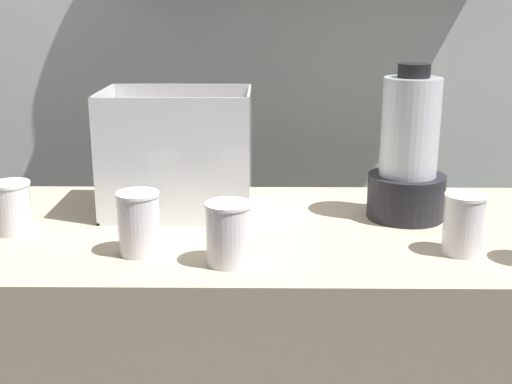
{
  "coord_description": "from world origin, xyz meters",
  "views": [
    {
      "loc": [
        0.02,
        -1.38,
        1.38
      ],
      "look_at": [
        0.0,
        0.0,
        0.98
      ],
      "focal_mm": 46.71,
      "sensor_mm": 36.0,
      "label": 1
    }
  ],
  "objects_px": {
    "juice_cup_beet_right": "(463,227)",
    "juice_cup_carrot_far_left": "(12,210)",
    "blender_pitcher": "(408,158)",
    "carrot_display_bin": "(180,173)",
    "juice_cup_pomegranate_left": "(139,226)",
    "juice_cup_carrot_middle": "(228,237)"
  },
  "relations": [
    {
      "from": "juice_cup_carrot_far_left",
      "to": "juice_cup_pomegranate_left",
      "type": "distance_m",
      "value": 0.31
    },
    {
      "from": "blender_pitcher",
      "to": "juice_cup_carrot_far_left",
      "type": "distance_m",
      "value": 0.87
    },
    {
      "from": "juice_cup_carrot_far_left",
      "to": "juice_cup_pomegranate_left",
      "type": "height_order",
      "value": "juice_cup_pomegranate_left"
    },
    {
      "from": "juice_cup_carrot_middle",
      "to": "juice_cup_beet_right",
      "type": "height_order",
      "value": "same"
    },
    {
      "from": "juice_cup_pomegranate_left",
      "to": "blender_pitcher",
      "type": "bearing_deg",
      "value": 22.16
    },
    {
      "from": "carrot_display_bin",
      "to": "blender_pitcher",
      "type": "xyz_separation_m",
      "value": [
        0.52,
        -0.05,
        0.05
      ]
    },
    {
      "from": "juice_cup_pomegranate_left",
      "to": "juice_cup_beet_right",
      "type": "distance_m",
      "value": 0.63
    },
    {
      "from": "blender_pitcher",
      "to": "juice_cup_beet_right",
      "type": "relative_size",
      "value": 2.9
    },
    {
      "from": "carrot_display_bin",
      "to": "juice_cup_carrot_middle",
      "type": "xyz_separation_m",
      "value": [
        0.13,
        -0.33,
        -0.04
      ]
    },
    {
      "from": "carrot_display_bin",
      "to": "juice_cup_carrot_far_left",
      "type": "xyz_separation_m",
      "value": [
        -0.34,
        -0.16,
        -0.04
      ]
    },
    {
      "from": "carrot_display_bin",
      "to": "juice_cup_carrot_far_left",
      "type": "distance_m",
      "value": 0.38
    },
    {
      "from": "juice_cup_pomegranate_left",
      "to": "carrot_display_bin",
      "type": "bearing_deg",
      "value": 80.0
    },
    {
      "from": "juice_cup_beet_right",
      "to": "juice_cup_carrot_far_left",
      "type": "bearing_deg",
      "value": 173.19
    },
    {
      "from": "juice_cup_carrot_far_left",
      "to": "carrot_display_bin",
      "type": "bearing_deg",
      "value": 25.09
    },
    {
      "from": "juice_cup_beet_right",
      "to": "carrot_display_bin",
      "type": "bearing_deg",
      "value": 155.24
    },
    {
      "from": "juice_cup_carrot_far_left",
      "to": "juice_cup_carrot_middle",
      "type": "distance_m",
      "value": 0.5
    },
    {
      "from": "carrot_display_bin",
      "to": "juice_cup_pomegranate_left",
      "type": "height_order",
      "value": "carrot_display_bin"
    },
    {
      "from": "juice_cup_carrot_far_left",
      "to": "juice_cup_pomegranate_left",
      "type": "xyz_separation_m",
      "value": [
        0.29,
        -0.12,
        0.0
      ]
    },
    {
      "from": "blender_pitcher",
      "to": "juice_cup_beet_right",
      "type": "xyz_separation_m",
      "value": [
        0.07,
        -0.22,
        -0.08
      ]
    },
    {
      "from": "carrot_display_bin",
      "to": "juice_cup_carrot_middle",
      "type": "bearing_deg",
      "value": -68.56
    },
    {
      "from": "carrot_display_bin",
      "to": "juice_cup_pomegranate_left",
      "type": "distance_m",
      "value": 0.28
    },
    {
      "from": "juice_cup_carrot_middle",
      "to": "juice_cup_beet_right",
      "type": "bearing_deg",
      "value": 7.22
    }
  ]
}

